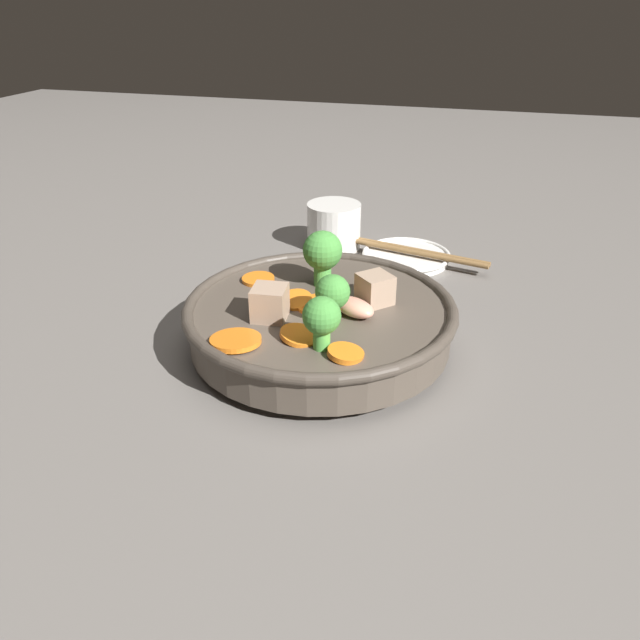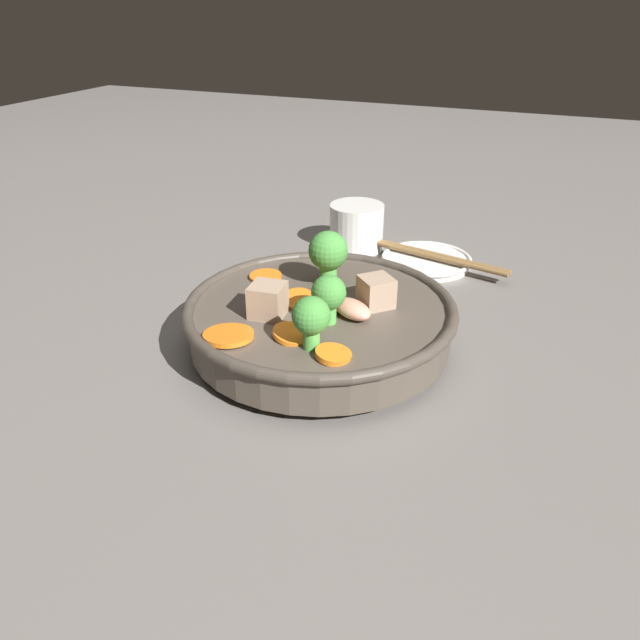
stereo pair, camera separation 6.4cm
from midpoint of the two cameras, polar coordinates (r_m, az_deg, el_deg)
name	(u,v)px [view 2 (the right image)]	position (r m, az deg, el deg)	size (l,w,h in m)	color
ground_plane	(320,348)	(0.65, 2.79, -2.62)	(3.00, 3.00, 0.00)	slate
stirfry_bowl	(320,318)	(0.64, 2.86, 0.13)	(0.28, 0.28, 0.11)	#51473D
side_saucer	(426,260)	(0.86, 11.82, 5.30)	(0.12, 0.12, 0.01)	white
tea_cup	(357,226)	(0.90, 5.41, 8.49)	(0.08, 0.08, 0.06)	white
chopsticks_pair	(427,254)	(0.86, 11.88, 5.89)	(0.23, 0.06, 0.01)	olive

